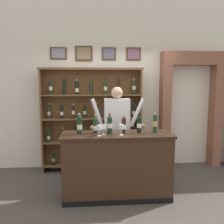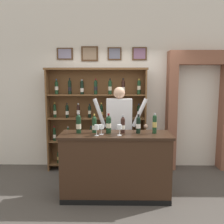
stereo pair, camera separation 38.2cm
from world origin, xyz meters
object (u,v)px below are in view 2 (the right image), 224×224
object	(u,v)px
tasting_counter	(115,166)
tasting_bottle_riserva	(109,124)
tasting_bottle_vin_santo	(94,125)
tasting_bottle_super_tuscan	(155,123)
wine_glass_left	(119,127)
tasting_bottle_chianti	(138,124)
shopkeeper	(119,123)
wine_glass_right	(101,127)
tasting_bottle_prosecco	(79,124)
wine_shelf	(97,116)
tasting_bottle_rosso	(123,125)
wine_glass_center	(97,128)

from	to	relation	value
tasting_counter	tasting_bottle_riserva	xyz separation A→B (m)	(-0.11, 0.04, 0.66)
tasting_bottle_vin_santo	tasting_bottle_riserva	distance (m)	0.23
tasting_bottle_super_tuscan	wine_glass_left	bearing A→B (deg)	-165.30
tasting_bottle_chianti	wine_glass_left	distance (m)	0.33
tasting_counter	shopkeeper	distance (m)	0.86
wine_glass_right	wine_glass_left	bearing A→B (deg)	-12.68
tasting_bottle_prosecco	tasting_bottle_chianti	distance (m)	0.94
tasting_counter	tasting_bottle_prosecco	world-z (taller)	tasting_bottle_prosecco
wine_shelf	tasting_bottle_chianti	bearing A→B (deg)	-58.30
wine_glass_right	wine_glass_left	distance (m)	0.29
tasting_bottle_riserva	tasting_bottle_prosecco	bearing A→B (deg)	-179.89
tasting_counter	shopkeeper	size ratio (longest dim) A/B	0.99
wine_shelf	tasting_bottle_vin_santo	xyz separation A→B (m)	(0.05, -1.18, 0.04)
tasting_bottle_chianti	tasting_bottle_super_tuscan	xyz separation A→B (m)	(0.25, -0.01, 0.02)
tasting_bottle_riserva	tasting_bottle_vin_santo	bearing A→B (deg)	172.52
shopkeeper	tasting_bottle_riserva	size ratio (longest dim) A/B	5.57
tasting_bottle_chianti	wine_glass_right	xyz separation A→B (m)	(-0.58, -0.09, -0.03)
tasting_bottle_super_tuscan	wine_glass_left	size ratio (longest dim) A/B	1.94
tasting_bottle_rosso	wine_glass_center	size ratio (longest dim) A/B	1.72
tasting_counter	tasting_bottle_vin_santo	bearing A→B (deg)	168.85
tasting_bottle_vin_santo	wine_glass_center	size ratio (longest dim) A/B	1.81
wine_shelf	tasting_bottle_super_tuscan	size ratio (longest dim) A/B	6.57
tasting_counter	wine_glass_right	world-z (taller)	wine_glass_right
wine_shelf	wine_glass_left	world-z (taller)	wine_shelf
tasting_counter	tasting_bottle_riserva	distance (m)	0.67
wine_shelf	wine_glass_center	xyz separation A→B (m)	(0.11, -1.39, 0.03)
shopkeeper	wine_glass_right	bearing A→B (deg)	-112.08
wine_shelf	tasting_counter	world-z (taller)	wine_shelf
wine_shelf	tasting_bottle_prosecco	distance (m)	1.23
tasting_bottle_riserva	tasting_bottle_rosso	xyz separation A→B (m)	(0.22, 0.01, -0.01)
wine_shelf	shopkeeper	distance (m)	0.75
shopkeeper	wine_shelf	bearing A→B (deg)	127.13
wine_glass_right	wine_glass_left	world-z (taller)	wine_glass_left
tasting_bottle_rosso	tasting_bottle_chianti	size ratio (longest dim) A/B	0.95
tasting_bottle_prosecco	tasting_bottle_rosso	xyz separation A→B (m)	(0.70, 0.01, -0.02)
tasting_bottle_prosecco	tasting_counter	bearing A→B (deg)	-3.52
wine_shelf	tasting_bottle_rosso	bearing A→B (deg)	-67.20
tasting_bottle_vin_santo	tasting_bottle_super_tuscan	size ratio (longest dim) A/B	0.94
tasting_bottle_vin_santo	wine_glass_left	world-z (taller)	tasting_bottle_vin_santo
tasting_bottle_vin_santo	tasting_bottle_riserva	bearing A→B (deg)	-7.48
wine_shelf	tasting_bottle_prosecco	size ratio (longest dim) A/B	6.46
tasting_counter	tasting_bottle_chianti	xyz separation A→B (m)	(0.36, 0.04, 0.66)
wine_shelf	tasting_bottle_chianti	world-z (taller)	wine_shelf
tasting_bottle_rosso	shopkeeper	bearing A→B (deg)	94.84
tasting_bottle_vin_santo	tasting_bottle_rosso	xyz separation A→B (m)	(0.45, -0.02, 0.00)
tasting_bottle_prosecco	tasting_bottle_rosso	bearing A→B (deg)	0.63
wine_glass_center	wine_shelf	bearing A→B (deg)	94.41
tasting_bottle_rosso	wine_glass_right	bearing A→B (deg)	-164.12
wine_glass_right	tasting_bottle_chianti	bearing A→B (deg)	8.60
tasting_bottle_chianti	wine_shelf	bearing A→B (deg)	121.70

